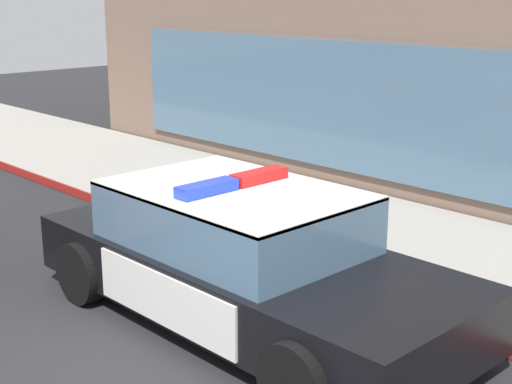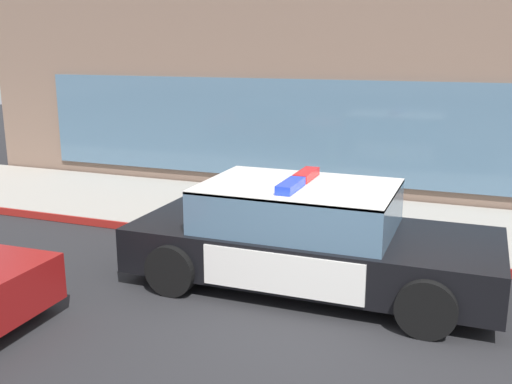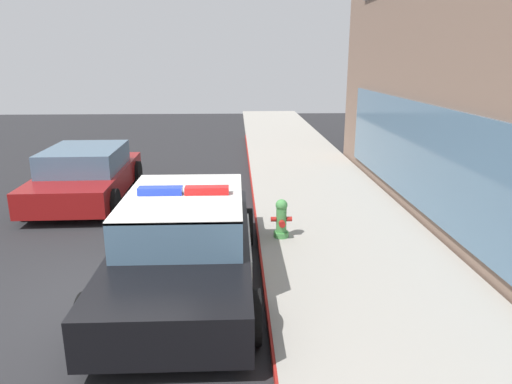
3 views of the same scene
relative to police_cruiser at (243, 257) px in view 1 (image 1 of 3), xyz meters
The scene contains 5 objects.
ground 1.48m from the police_cruiser, 60.47° to the right, with size 48.00×48.00×0.00m, color #262628.
sidewalk 2.98m from the police_cruiser, 77.18° to the left, with size 48.00×3.28×0.15m, color #A39E93.
curb_red_paint 1.48m from the police_cruiser, 61.44° to the left, with size 28.80×0.04×0.14m, color maroon.
police_cruiser is the anchor object (origin of this frame).
fire_hydrant 2.19m from the police_cruiser, 132.43° to the left, with size 0.34×0.39×0.73m.
Camera 1 is at (4.51, -3.62, 3.29)m, focal length 52.08 mm.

